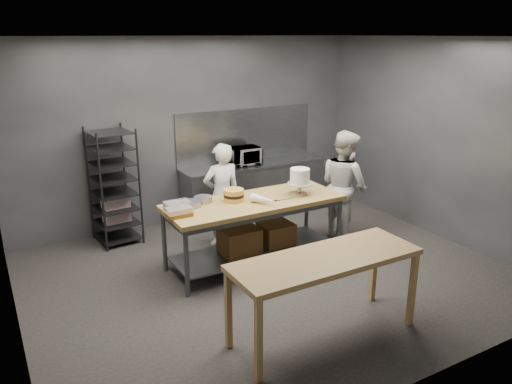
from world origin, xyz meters
TOP-DOWN VIEW (x-y plane):
  - ground at (0.00, 0.00)m, footprint 6.00×6.00m
  - back_wall at (0.00, 2.50)m, footprint 6.00×0.04m
  - work_table at (-0.01, 0.38)m, footprint 2.40×0.90m
  - near_counter at (-0.23, -1.47)m, footprint 2.00×0.70m
  - back_counter at (1.00, 2.18)m, footprint 2.60×0.60m
  - splashback_panel at (1.00, 2.48)m, footprint 2.60×0.02m
  - speed_rack at (-1.43, 2.10)m, footprint 0.65×0.70m
  - chef_behind at (-0.10, 1.20)m, footprint 0.58×0.39m
  - chef_right at (1.63, 0.53)m, footprint 0.64×0.82m
  - microwave at (0.79, 2.18)m, footprint 0.54×0.37m
  - frosted_cake_stand at (0.65, 0.30)m, footprint 0.34×0.34m
  - layer_cake at (-0.26, 0.49)m, footprint 0.27×0.27m
  - cake_pans at (-0.86, 0.59)m, footprint 0.68×0.33m
  - piping_bag at (0.02, 0.18)m, footprint 0.29×0.39m
  - offset_spatula at (0.28, 0.20)m, footprint 0.36×0.02m
  - pastry_clamshells at (-1.07, 0.41)m, footprint 0.38×0.43m

SIDE VIEW (x-z plane):
  - ground at x=0.00m, z-range 0.00..0.00m
  - back_counter at x=1.00m, z-range 0.00..0.90m
  - work_table at x=-0.01m, z-range 0.11..1.03m
  - chef_behind at x=-0.10m, z-range 0.00..1.55m
  - near_counter at x=-0.23m, z-range 0.36..1.26m
  - chef_right at x=1.63m, z-range 0.00..1.68m
  - speed_rack at x=-1.43m, z-range -0.02..1.73m
  - offset_spatula at x=0.28m, z-range 0.92..0.93m
  - cake_pans at x=-0.86m, z-range 0.92..1.00m
  - pastry_clamshells at x=-1.07m, z-range 0.92..1.03m
  - piping_bag at x=0.02m, z-range 0.92..1.04m
  - layer_cake at x=-0.26m, z-range 0.92..1.08m
  - microwave at x=0.79m, z-range 0.90..1.20m
  - frosted_cake_stand at x=0.65m, z-range 0.97..1.33m
  - splashback_panel at x=1.00m, z-range 0.90..1.80m
  - back_wall at x=0.00m, z-range 0.00..3.00m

